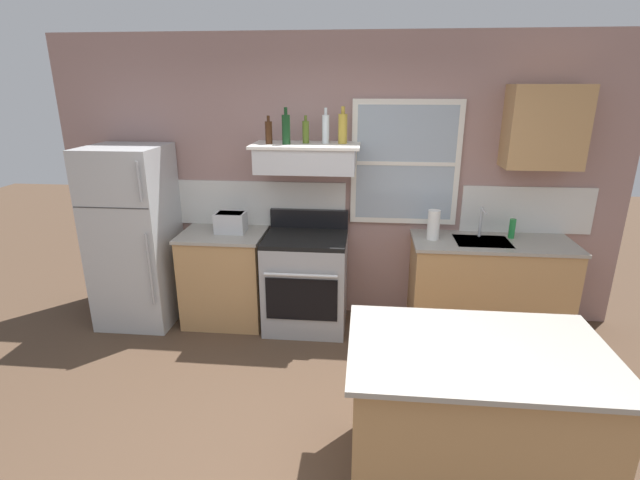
{
  "coord_description": "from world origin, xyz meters",
  "views": [
    {
      "loc": [
        0.29,
        -2.25,
        2.26
      ],
      "look_at": [
        -0.05,
        1.2,
        1.1
      ],
      "focal_mm": 26.46,
      "sensor_mm": 36.0,
      "label": 1
    }
  ],
  "objects_px": {
    "toaster": "(231,222)",
    "refrigerator": "(135,237)",
    "bottle_champagne_gold_foil": "(343,128)",
    "bottle_olive_oil_square": "(306,132)",
    "dish_soap_bottle": "(512,229)",
    "paper_towel_roll": "(434,225)",
    "bottle_dark_green_wine": "(286,129)",
    "kitchen_island": "(471,418)",
    "stove_range": "(306,281)",
    "bottle_clear_tall": "(326,128)",
    "bottle_brown_stout": "(269,132)"
  },
  "relations": [
    {
      "from": "stove_range",
      "to": "dish_soap_bottle",
      "type": "bearing_deg",
      "value": 4.18
    },
    {
      "from": "bottle_brown_stout",
      "to": "bottle_clear_tall",
      "type": "xyz_separation_m",
      "value": [
        0.49,
        0.1,
        0.03
      ]
    },
    {
      "from": "bottle_olive_oil_square",
      "to": "bottle_clear_tall",
      "type": "relative_size",
      "value": 0.79
    },
    {
      "from": "bottle_olive_oil_square",
      "to": "dish_soap_bottle",
      "type": "xyz_separation_m",
      "value": [
        1.89,
        0.0,
        -0.85
      ]
    },
    {
      "from": "bottle_dark_green_wine",
      "to": "kitchen_island",
      "type": "distance_m",
      "value": 2.71
    },
    {
      "from": "bottle_olive_oil_square",
      "to": "bottle_champagne_gold_foil",
      "type": "relative_size",
      "value": 0.76
    },
    {
      "from": "bottle_clear_tall",
      "to": "bottle_champagne_gold_foil",
      "type": "xyz_separation_m",
      "value": [
        0.15,
        -0.01,
        0.01
      ]
    },
    {
      "from": "refrigerator",
      "to": "bottle_brown_stout",
      "type": "height_order",
      "value": "bottle_brown_stout"
    },
    {
      "from": "bottle_clear_tall",
      "to": "kitchen_island",
      "type": "xyz_separation_m",
      "value": [
        1.0,
        -1.98,
        -1.42
      ]
    },
    {
      "from": "refrigerator",
      "to": "toaster",
      "type": "bearing_deg",
      "value": 5.08
    },
    {
      "from": "toaster",
      "to": "bottle_dark_green_wine",
      "type": "bearing_deg",
      "value": -2.2
    },
    {
      "from": "toaster",
      "to": "stove_range",
      "type": "distance_m",
      "value": 0.91
    },
    {
      "from": "bottle_brown_stout",
      "to": "bottle_clear_tall",
      "type": "relative_size",
      "value": 0.8
    },
    {
      "from": "bottle_clear_tall",
      "to": "dish_soap_bottle",
      "type": "relative_size",
      "value": 1.71
    },
    {
      "from": "bottle_champagne_gold_foil",
      "to": "paper_towel_roll",
      "type": "bearing_deg",
      "value": -7.2
    },
    {
      "from": "toaster",
      "to": "paper_towel_roll",
      "type": "relative_size",
      "value": 1.1
    },
    {
      "from": "bottle_champagne_gold_foil",
      "to": "dish_soap_bottle",
      "type": "xyz_separation_m",
      "value": [
        1.56,
        -0.01,
        -0.88
      ]
    },
    {
      "from": "bottle_brown_stout",
      "to": "paper_towel_roll",
      "type": "height_order",
      "value": "bottle_brown_stout"
    },
    {
      "from": "dish_soap_bottle",
      "to": "paper_towel_roll",
      "type": "bearing_deg",
      "value": -172.08
    },
    {
      "from": "kitchen_island",
      "to": "paper_towel_roll",
      "type": "bearing_deg",
      "value": 90.41
    },
    {
      "from": "dish_soap_bottle",
      "to": "bottle_olive_oil_square",
      "type": "bearing_deg",
      "value": -179.87
    },
    {
      "from": "refrigerator",
      "to": "bottle_champagne_gold_foil",
      "type": "bearing_deg",
      "value": 4.82
    },
    {
      "from": "bottle_brown_stout",
      "to": "dish_soap_bottle",
      "type": "relative_size",
      "value": 1.36
    },
    {
      "from": "stove_range",
      "to": "bottle_dark_green_wine",
      "type": "bearing_deg",
      "value": 167.07
    },
    {
      "from": "paper_towel_roll",
      "to": "kitchen_island",
      "type": "distance_m",
      "value": 1.96
    },
    {
      "from": "refrigerator",
      "to": "bottle_olive_oil_square",
      "type": "distance_m",
      "value": 1.92
    },
    {
      "from": "refrigerator",
      "to": "bottle_olive_oil_square",
      "type": "bearing_deg",
      "value": 5.43
    },
    {
      "from": "bottle_brown_stout",
      "to": "bottle_champagne_gold_foil",
      "type": "bearing_deg",
      "value": 8.56
    },
    {
      "from": "bottle_brown_stout",
      "to": "bottle_dark_green_wine",
      "type": "xyz_separation_m",
      "value": [
        0.16,
        -0.01,
        0.03
      ]
    },
    {
      "from": "bottle_dark_green_wine",
      "to": "dish_soap_bottle",
      "type": "height_order",
      "value": "bottle_dark_green_wine"
    },
    {
      "from": "refrigerator",
      "to": "bottle_dark_green_wine",
      "type": "relative_size",
      "value": 5.44
    },
    {
      "from": "bottle_clear_tall",
      "to": "paper_towel_roll",
      "type": "relative_size",
      "value": 1.14
    },
    {
      "from": "stove_range",
      "to": "bottle_dark_green_wine",
      "type": "height_order",
      "value": "bottle_dark_green_wine"
    },
    {
      "from": "bottle_champagne_gold_foil",
      "to": "paper_towel_roll",
      "type": "distance_m",
      "value": 1.19
    },
    {
      "from": "bottle_champagne_gold_foil",
      "to": "refrigerator",
      "type": "bearing_deg",
      "value": -175.18
    },
    {
      "from": "refrigerator",
      "to": "bottle_olive_oil_square",
      "type": "height_order",
      "value": "bottle_olive_oil_square"
    },
    {
      "from": "paper_towel_roll",
      "to": "bottle_clear_tall",
      "type": "bearing_deg",
      "value": 173.52
    },
    {
      "from": "paper_towel_roll",
      "to": "kitchen_island",
      "type": "bearing_deg",
      "value": -89.59
    },
    {
      "from": "bottle_olive_oil_square",
      "to": "bottle_champagne_gold_foil",
      "type": "distance_m",
      "value": 0.33
    },
    {
      "from": "bottle_olive_oil_square",
      "to": "bottle_clear_tall",
      "type": "distance_m",
      "value": 0.18
    },
    {
      "from": "bottle_brown_stout",
      "to": "bottle_champagne_gold_foil",
      "type": "distance_m",
      "value": 0.65
    },
    {
      "from": "toaster",
      "to": "refrigerator",
      "type": "bearing_deg",
      "value": -174.92
    },
    {
      "from": "dish_soap_bottle",
      "to": "stove_range",
      "type": "bearing_deg",
      "value": -175.82
    },
    {
      "from": "bottle_champagne_gold_foil",
      "to": "dish_soap_bottle",
      "type": "height_order",
      "value": "bottle_champagne_gold_foil"
    },
    {
      "from": "toaster",
      "to": "kitchen_island",
      "type": "height_order",
      "value": "toaster"
    },
    {
      "from": "refrigerator",
      "to": "paper_towel_roll",
      "type": "distance_m",
      "value": 2.82
    },
    {
      "from": "stove_range",
      "to": "bottle_olive_oil_square",
      "type": "relative_size",
      "value": 4.48
    },
    {
      "from": "bottle_brown_stout",
      "to": "dish_soap_bottle",
      "type": "xyz_separation_m",
      "value": [
        2.2,
        0.09,
        -0.85
      ]
    },
    {
      "from": "bottle_brown_stout",
      "to": "bottle_champagne_gold_foil",
      "type": "xyz_separation_m",
      "value": [
        0.65,
        0.1,
        0.03
      ]
    },
    {
      "from": "refrigerator",
      "to": "paper_towel_roll",
      "type": "relative_size",
      "value": 6.37
    }
  ]
}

